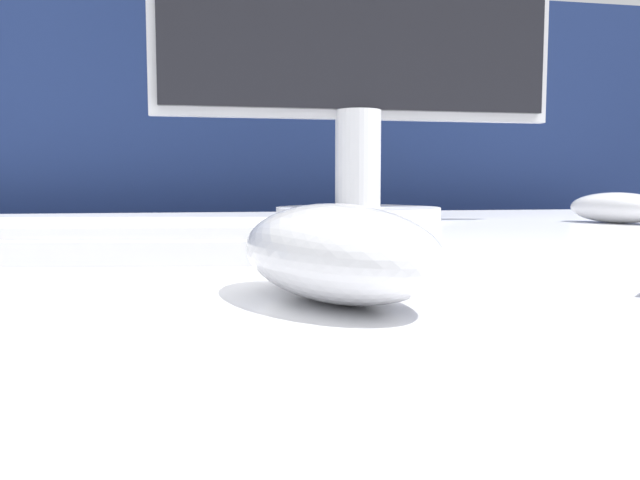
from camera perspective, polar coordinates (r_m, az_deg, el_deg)
partition_panel at (r=1.31m, az=-5.38°, el=-2.84°), size 5.00×0.03×1.16m
computer_mouse_near at (r=0.27m, az=1.42°, el=-1.13°), size 0.10×0.14×0.04m
keyboard at (r=0.47m, az=-17.01°, el=0.10°), size 0.42×0.21×0.02m
monitor at (r=0.89m, az=3.54°, el=20.95°), size 0.55×0.22×0.55m
computer_mouse_far at (r=0.91m, az=25.51°, el=2.68°), size 0.11×0.14×0.04m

